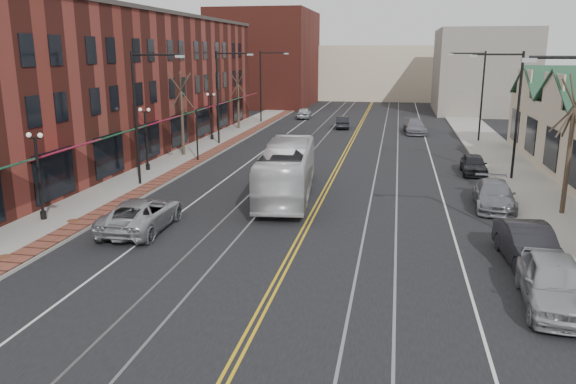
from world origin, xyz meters
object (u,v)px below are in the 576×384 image
at_px(parked_car_a, 555,283).
at_px(parked_car_c, 494,195).
at_px(parked_suv, 141,214).
at_px(parked_car_b, 528,245).
at_px(transit_bus, 287,171).
at_px(parked_car_d, 474,164).

height_order(parked_car_a, parked_car_c, parked_car_a).
bearing_deg(parked_suv, parked_car_b, 174.07).
xyz_separation_m(parked_suv, parked_car_c, (16.80, 7.10, -0.05)).
height_order(transit_bus, parked_car_d, transit_bus).
xyz_separation_m(parked_suv, parked_car_a, (16.80, -5.07, 0.08)).
distance_m(transit_bus, parked_car_c, 11.33).
bearing_deg(parked_car_b, parked_car_d, 85.47).
xyz_separation_m(parked_car_a, parked_car_d, (0.00, 20.81, -0.17)).
height_order(parked_car_b, parked_car_d, parked_car_b).
bearing_deg(transit_bus, parked_car_b, 137.25).
height_order(transit_bus, parked_suv, transit_bus).
relative_size(parked_suv, parked_car_a, 1.11).
xyz_separation_m(transit_bus, parked_car_a, (11.30, -12.40, -0.70)).
height_order(parked_suv, parked_car_b, parked_car_b).
distance_m(transit_bus, parked_car_a, 16.79).
xyz_separation_m(transit_bus, parked_suv, (-5.50, -7.33, -0.78)).
xyz_separation_m(parked_suv, parked_car_d, (16.80, 15.74, -0.09)).
distance_m(parked_suv, parked_car_a, 17.55).
relative_size(parked_car_a, parked_car_d, 1.25).
bearing_deg(parked_car_b, parked_suv, 171.54).
xyz_separation_m(transit_bus, parked_car_d, (11.30, 8.41, -0.87)).
height_order(parked_suv, parked_car_d, parked_suv).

